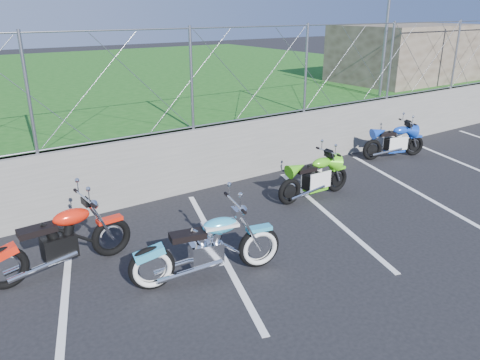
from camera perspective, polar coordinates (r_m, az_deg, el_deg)
ground at (r=6.83m, az=1.93°, el=-11.61°), size 90.00×90.00×0.00m
retaining_wall at (r=9.33m, az=-10.94°, el=1.39°), size 30.00×0.22×1.30m
grass_field at (r=18.71m, az=-23.89°, el=9.40°), size 30.00×20.00×1.30m
stone_building at (r=17.34m, az=19.89°, el=14.39°), size 5.00×3.00×1.80m
chain_link_fence at (r=8.95m, az=-11.64°, el=11.44°), size 28.00×0.03×2.00m
sign_pole at (r=13.71m, az=17.29°, el=15.97°), size 0.08×0.08×3.00m
parking_lines at (r=8.17m, az=4.52°, el=-5.99°), size 18.29×4.31×0.01m
cruiser_turquoise at (r=6.61m, az=-3.78°, el=-8.40°), size 2.18×0.73×1.10m
naked_orange at (r=7.21m, az=-20.85°, el=-7.10°), size 2.13×0.72×1.06m
sportbike_green at (r=9.47m, az=9.16°, el=0.16°), size 1.79×0.64×0.93m
sportbike_blue at (r=12.56m, az=18.35°, el=4.37°), size 1.73×0.71×0.92m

